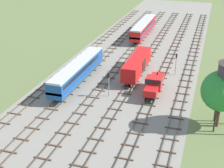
# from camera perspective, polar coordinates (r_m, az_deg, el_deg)

# --- Properties ---
(ground_plane) EXTENTS (480.00, 480.00, 0.00)m
(ground_plane) POSITION_cam_1_polar(r_m,az_deg,el_deg) (64.91, 1.62, 0.91)
(ground_plane) COLOR #5B6B3D
(ballast_bed) EXTENTS (28.26, 176.00, 0.01)m
(ballast_bed) POSITION_cam_1_polar(r_m,az_deg,el_deg) (64.91, 1.62, 0.92)
(ballast_bed) COLOR gray
(ballast_bed) RESTS_ON ground
(track_far_left) EXTENTS (2.40, 126.00, 0.29)m
(track_far_left) POSITION_cam_1_polar(r_m,az_deg,el_deg) (69.69, -7.80, 2.48)
(track_far_left) COLOR #47382D
(track_far_left) RESTS_ON ground
(track_left) EXTENTS (2.40, 126.00, 0.29)m
(track_left) POSITION_cam_1_polar(r_m,az_deg,el_deg) (67.88, -4.07, 2.05)
(track_left) COLOR #47382D
(track_left) RESTS_ON ground
(track_centre_left) EXTENTS (2.40, 126.00, 0.29)m
(track_centre_left) POSITION_cam_1_polar(r_m,az_deg,el_deg) (66.38, -0.16, 1.59)
(track_centre_left) COLOR #47382D
(track_centre_left) RESTS_ON ground
(track_centre) EXTENTS (2.40, 126.00, 0.29)m
(track_centre) POSITION_cam_1_polar(r_m,az_deg,el_deg) (65.20, 3.91, 1.10)
(track_centre) COLOR #47382D
(track_centre) RESTS_ON ground
(track_centre_right) EXTENTS (2.40, 126.00, 0.29)m
(track_centre_right) POSITION_cam_1_polar(r_m,az_deg,el_deg) (64.37, 8.11, 0.60)
(track_centre_right) COLOR #47382D
(track_centre_right) RESTS_ON ground
(track_right) EXTENTS (2.40, 126.00, 0.29)m
(track_right) POSITION_cam_1_polar(r_m,az_deg,el_deg) (63.90, 12.40, 0.08)
(track_right) COLOR #47382D
(track_right) RESTS_ON ground
(shunter_loco_centre_right_nearest) EXTENTS (2.74, 8.46, 3.10)m
(shunter_loco_centre_right_nearest) POSITION_cam_1_polar(r_m,az_deg,el_deg) (58.18, 7.21, 0.05)
(shunter_loco_centre_right_nearest) COLOR red
(shunter_loco_centre_right_nearest) RESTS_ON ground
(diesel_railcar_left_near) EXTENTS (2.96, 20.50, 3.80)m
(diesel_railcar_left_near) POSITION_cam_1_polar(r_m,az_deg,el_deg) (62.34, -5.92, 2.37)
(diesel_railcar_left_near) COLOR #194C8C
(diesel_railcar_left_near) RESTS_ON ground
(freight_boxcar_centre_mid) EXTENTS (2.87, 14.00, 3.60)m
(freight_boxcar_centre_mid) POSITION_cam_1_polar(r_m,az_deg,el_deg) (65.69, 4.28, 3.44)
(freight_boxcar_centre_mid) COLOR red
(freight_boxcar_centre_mid) RESTS_ON ground
(diesel_railcar_centre_left_midfar) EXTENTS (2.96, 20.50, 3.80)m
(diesel_railcar_centre_left_midfar) POSITION_cam_1_polar(r_m,az_deg,el_deg) (92.76, 5.37, 9.65)
(diesel_railcar_centre_left_midfar) COLOR red
(diesel_railcar_centre_left_midfar) RESTS_ON ground
(signal_post_nearest) EXTENTS (0.28, 0.47, 4.54)m
(signal_post_nearest) POSITION_cam_1_polar(r_m,az_deg,el_deg) (66.80, 10.89, 3.86)
(signal_post_nearest) COLOR gray
(signal_post_nearest) RESTS_ON ground
(signal_post_near) EXTENTS (0.28, 0.47, 4.52)m
(signal_post_near) POSITION_cam_1_polar(r_m,az_deg,el_deg) (56.60, -0.59, 0.54)
(signal_post_near) COLOR gray
(signal_post_near) RESTS_ON ground
(lineside_tree_1) EXTENTS (5.82, 5.82, 8.59)m
(lineside_tree_1) POSITION_cam_1_polar(r_m,az_deg,el_deg) (48.90, 18.24, -1.15)
(lineside_tree_1) COLOR #4C331E
(lineside_tree_1) RESTS_ON ground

